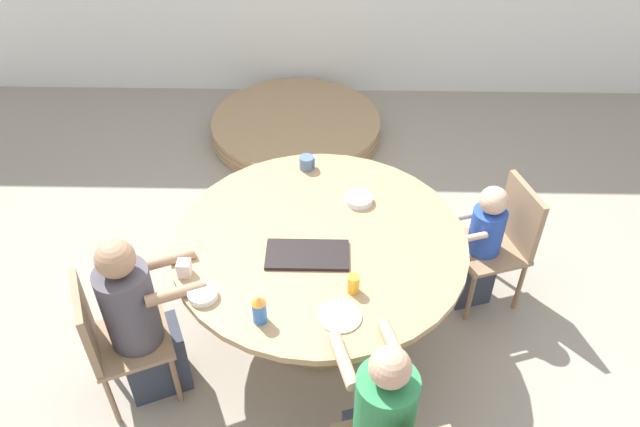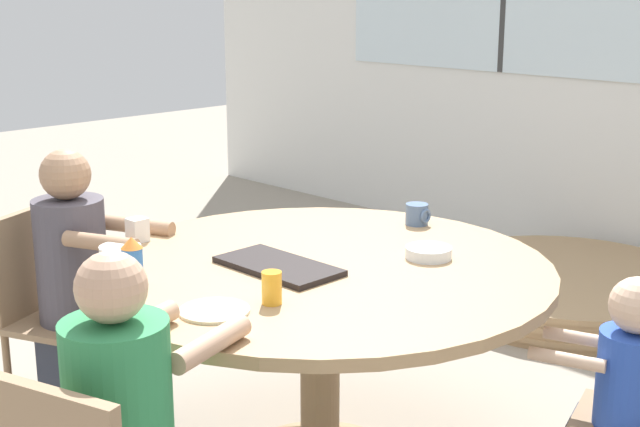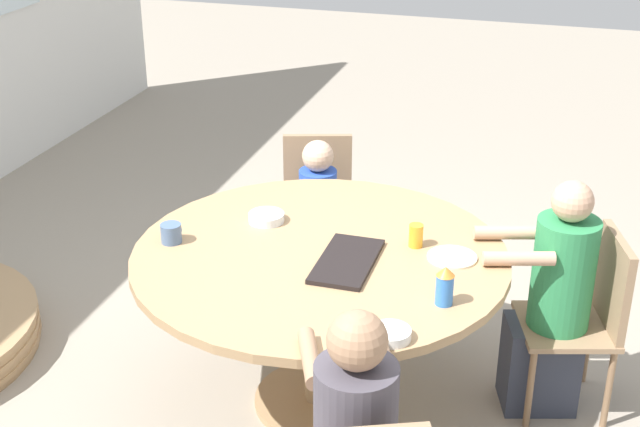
% 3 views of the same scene
% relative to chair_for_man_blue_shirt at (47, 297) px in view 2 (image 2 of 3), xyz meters
% --- Properties ---
extents(dining_table, '(1.60, 1.60, 0.78)m').
position_rel_chair_for_man_blue_shirt_xyz_m(dining_table, '(1.08, 0.46, 0.15)').
color(dining_table, tan).
rests_on(dining_table, ground_plane).
extents(chair_for_man_blue_shirt, '(0.53, 0.53, 0.84)m').
position_rel_chair_for_man_blue_shirt_xyz_m(chair_for_man_blue_shirt, '(0.00, 0.00, 0.00)').
color(chair_for_man_blue_shirt, '#937556').
rests_on(chair_for_man_blue_shirt, ground_plane).
extents(person_man_blue_shirt, '(0.56, 0.45, 1.11)m').
position_rel_chair_for_man_blue_shirt_xyz_m(person_man_blue_shirt, '(0.15, 0.06, 0.01)').
color(person_man_blue_shirt, '#333847').
rests_on(person_man_blue_shirt, ground_plane).
extents(person_toddler, '(0.41, 0.30, 0.89)m').
position_rel_chair_for_man_blue_shirt_xyz_m(person_toddler, '(2.05, 0.77, -0.08)').
color(person_toddler, '#333847').
rests_on(person_toddler, ground_plane).
extents(food_tray_dark, '(0.44, 0.22, 0.02)m').
position_rel_chair_for_man_blue_shirt_xyz_m(food_tray_dark, '(1.01, 0.33, 0.29)').
color(food_tray_dark, black).
rests_on(food_tray_dark, dining_table).
extents(coffee_mug, '(0.10, 0.09, 0.08)m').
position_rel_chair_for_man_blue_shirt_xyz_m(coffee_mug, '(0.98, 1.10, 0.32)').
color(coffee_mug, slate).
rests_on(coffee_mug, dining_table).
extents(sippy_cup, '(0.07, 0.07, 0.16)m').
position_rel_chair_for_man_blue_shirt_xyz_m(sippy_cup, '(0.81, -0.11, 0.36)').
color(sippy_cup, blue).
rests_on(sippy_cup, dining_table).
extents(juice_glass, '(0.06, 0.06, 0.10)m').
position_rel_chair_for_man_blue_shirt_xyz_m(juice_glass, '(1.25, 0.09, 0.33)').
color(juice_glass, gold).
rests_on(juice_glass, dining_table).
extents(milk_carton_small, '(0.07, 0.07, 0.09)m').
position_rel_chair_for_man_blue_shirt_xyz_m(milk_carton_small, '(0.40, 0.18, 0.32)').
color(milk_carton_small, silver).
rests_on(milk_carton_small, dining_table).
extents(bowl_white_shallow, '(0.16, 0.16, 0.04)m').
position_rel_chair_for_man_blue_shirt_xyz_m(bowl_white_shallow, '(1.30, 0.78, 0.30)').
color(bowl_white_shallow, silver).
rests_on(bowl_white_shallow, dining_table).
extents(bowl_cereal, '(0.15, 0.15, 0.04)m').
position_rel_chair_for_man_blue_shirt_xyz_m(bowl_cereal, '(0.51, 0.03, 0.30)').
color(bowl_cereal, white).
rests_on(bowl_cereal, dining_table).
extents(plate_tortillas, '(0.21, 0.21, 0.01)m').
position_rel_chair_for_man_blue_shirt_xyz_m(plate_tortillas, '(1.18, -0.08, 0.28)').
color(plate_tortillas, beige).
rests_on(plate_tortillas, dining_table).
extents(folded_table_stack, '(1.47, 1.47, 0.18)m').
position_rel_chair_for_man_blue_shirt_xyz_m(folded_table_stack, '(0.82, 2.63, -0.41)').
color(folded_table_stack, tan).
rests_on(folded_table_stack, ground_plane).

